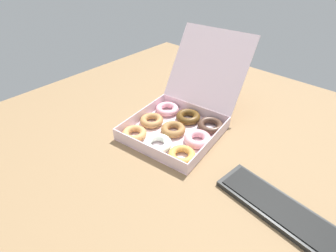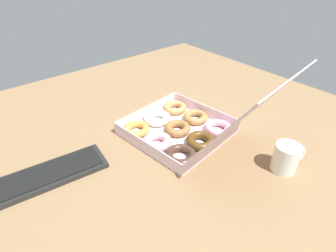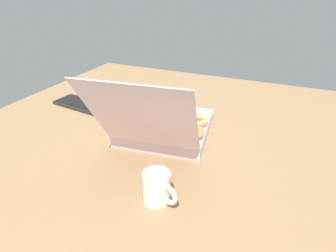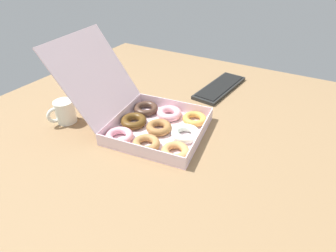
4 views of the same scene
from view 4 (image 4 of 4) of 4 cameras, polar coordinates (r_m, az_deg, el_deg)
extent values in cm
cube|color=olive|center=(115.64, -0.94, -0.54)|extent=(180.00, 180.00, 2.00)
cube|color=white|center=(112.34, -1.99, -0.99)|extent=(41.34, 41.34, 0.40)
cube|color=white|center=(97.75, -6.44, -5.36)|extent=(5.03, 36.76, 5.21)
cube|color=white|center=(125.08, 1.44, 4.54)|extent=(5.03, 36.76, 5.21)
cube|color=white|center=(105.74, 7.07, -1.93)|extent=(35.96, 4.93, 5.21)
cube|color=white|center=(118.40, -10.12, 2.10)|extent=(35.96, 4.93, 5.21)
cube|color=white|center=(115.72, -15.47, 10.71)|extent=(39.28, 25.06, 31.18)
torus|color=tan|center=(98.48, 1.60, -5.51)|extent=(14.92, 14.92, 3.04)
torus|color=white|center=(107.76, 3.83, -1.59)|extent=(16.42, 16.42, 3.29)
torus|color=gold|center=(117.21, 5.80, 1.56)|extent=(11.23, 11.23, 2.92)
torus|color=#B17D47|center=(102.42, -4.76, -3.83)|extent=(10.86, 10.86, 3.08)
torus|color=#9A6A39|center=(111.15, -2.01, -0.28)|extent=(13.32, 13.32, 3.21)
torus|color=#EEA7B0|center=(120.63, 0.27, 2.78)|extent=(14.56, 14.56, 3.47)
torus|color=pink|center=(107.77, -10.56, -2.18)|extent=(15.92, 15.92, 3.04)
torus|color=#543714|center=(116.13, -7.48, 1.09)|extent=(16.23, 16.23, 3.41)
torus|color=#452D21|center=(124.85, -4.83, 3.83)|extent=(15.50, 15.50, 2.91)
cube|color=#232424|center=(149.61, 11.25, 8.21)|extent=(40.61, 17.61, 1.80)
cube|color=black|center=(149.14, 11.29, 8.59)|extent=(37.24, 15.16, 0.40)
cylinder|color=white|center=(124.60, -21.47, 2.94)|extent=(8.59, 8.59, 10.16)
torus|color=white|center=(123.53, -23.39, 2.17)|extent=(7.35, 3.83, 7.24)
cylinder|color=black|center=(123.07, -21.78, 4.23)|extent=(7.56, 7.56, 0.61)
camera|label=1|loc=(1.40, 45.10, 28.34)|focal=28.00mm
camera|label=2|loc=(1.80, -12.26, 33.52)|focal=28.00mm
camera|label=3|loc=(1.48, -50.55, 21.19)|focal=28.00mm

